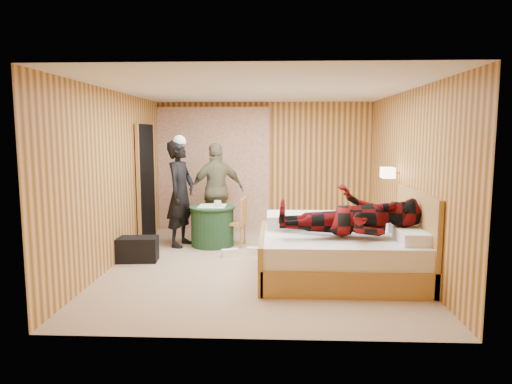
{
  "coord_description": "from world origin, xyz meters",
  "views": [
    {
      "loc": [
        0.22,
        -6.5,
        1.88
      ],
      "look_at": [
        -0.06,
        0.02,
        1.05
      ],
      "focal_mm": 32.0,
      "sensor_mm": 36.0,
      "label": 1
    }
  ],
  "objects_px": {
    "bed": "(343,252)",
    "woman_standing": "(180,193)",
    "man_on_bed": "(349,204)",
    "round_table": "(212,226)",
    "chair_far": "(217,208)",
    "wall_lamp": "(388,173)",
    "nightstand": "(388,245)",
    "duffel_bag": "(136,249)",
    "man_at_table": "(217,190)",
    "chair_near": "(238,218)"
  },
  "relations": [
    {
      "from": "bed",
      "to": "woman_standing",
      "type": "xyz_separation_m",
      "value": [
        -2.49,
        1.59,
        0.56
      ]
    },
    {
      "from": "bed",
      "to": "man_on_bed",
      "type": "xyz_separation_m",
      "value": [
        0.03,
        -0.23,
        0.67
      ]
    },
    {
      "from": "round_table",
      "to": "chair_far",
      "type": "bearing_deg",
      "value": 90.74
    },
    {
      "from": "wall_lamp",
      "to": "man_on_bed",
      "type": "height_order",
      "value": "man_on_bed"
    },
    {
      "from": "nightstand",
      "to": "man_on_bed",
      "type": "distance_m",
      "value": 1.38
    },
    {
      "from": "bed",
      "to": "duffel_bag",
      "type": "relative_size",
      "value": 3.32
    },
    {
      "from": "round_table",
      "to": "man_at_table",
      "type": "xyz_separation_m",
      "value": [
        0.0,
        0.64,
        0.52
      ]
    },
    {
      "from": "man_on_bed",
      "to": "chair_near",
      "type": "bearing_deg",
      "value": 130.24
    },
    {
      "from": "chair_near",
      "to": "bed",
      "type": "bearing_deg",
      "value": 52.2
    },
    {
      "from": "round_table",
      "to": "man_on_bed",
      "type": "xyz_separation_m",
      "value": [
        1.99,
        -1.84,
        0.66
      ]
    },
    {
      "from": "nightstand",
      "to": "chair_near",
      "type": "distance_m",
      "value": 2.46
    },
    {
      "from": "chair_far",
      "to": "man_at_table",
      "type": "distance_m",
      "value": 0.32
    },
    {
      "from": "man_at_table",
      "to": "man_on_bed",
      "type": "relative_size",
      "value": 0.97
    },
    {
      "from": "nightstand",
      "to": "woman_standing",
      "type": "distance_m",
      "value": 3.43
    },
    {
      "from": "wall_lamp",
      "to": "woman_standing",
      "type": "xyz_separation_m",
      "value": [
        -3.29,
        0.56,
        -0.41
      ]
    },
    {
      "from": "man_at_table",
      "to": "chair_near",
      "type": "bearing_deg",
      "value": 99.18
    },
    {
      "from": "chair_far",
      "to": "woman_standing",
      "type": "xyz_separation_m",
      "value": [
        -0.52,
        -0.64,
        0.35
      ]
    },
    {
      "from": "wall_lamp",
      "to": "duffel_bag",
      "type": "height_order",
      "value": "wall_lamp"
    },
    {
      "from": "woman_standing",
      "to": "man_at_table",
      "type": "bearing_deg",
      "value": -24.13
    },
    {
      "from": "man_at_table",
      "to": "duffel_bag",
      "type": "bearing_deg",
      "value": 33.78
    },
    {
      "from": "duffel_bag",
      "to": "man_on_bed",
      "type": "height_order",
      "value": "man_on_bed"
    },
    {
      "from": "bed",
      "to": "nightstand",
      "type": "distance_m",
      "value": 1.02
    },
    {
      "from": "duffel_bag",
      "to": "man_on_bed",
      "type": "relative_size",
      "value": 0.36
    },
    {
      "from": "chair_far",
      "to": "nightstand",
      "type": "bearing_deg",
      "value": -35.22
    },
    {
      "from": "man_at_table",
      "to": "wall_lamp",
      "type": "bearing_deg",
      "value": 131.43
    },
    {
      "from": "chair_far",
      "to": "man_at_table",
      "type": "bearing_deg",
      "value": 67.14
    },
    {
      "from": "duffel_bag",
      "to": "man_at_table",
      "type": "xyz_separation_m",
      "value": [
        1.01,
        1.65,
        0.68
      ]
    },
    {
      "from": "nightstand",
      "to": "woman_standing",
      "type": "xyz_separation_m",
      "value": [
        -3.25,
        0.91,
        0.62
      ]
    },
    {
      "from": "man_at_table",
      "to": "bed",
      "type": "bearing_deg",
      "value": 106.3
    },
    {
      "from": "round_table",
      "to": "chair_near",
      "type": "relative_size",
      "value": 0.94
    },
    {
      "from": "bed",
      "to": "man_on_bed",
      "type": "relative_size",
      "value": 1.2
    },
    {
      "from": "nightstand",
      "to": "man_on_bed",
      "type": "bearing_deg",
      "value": -128.72
    },
    {
      "from": "chair_near",
      "to": "duffel_bag",
      "type": "relative_size",
      "value": 1.28
    },
    {
      "from": "nightstand",
      "to": "round_table",
      "type": "distance_m",
      "value": 2.87
    },
    {
      "from": "woman_standing",
      "to": "man_at_table",
      "type": "xyz_separation_m",
      "value": [
        0.53,
        0.66,
        -0.03
      ]
    },
    {
      "from": "woman_standing",
      "to": "duffel_bag",
      "type": "bearing_deg",
      "value": 168.55
    },
    {
      "from": "bed",
      "to": "chair_far",
      "type": "relative_size",
      "value": 2.29
    },
    {
      "from": "chair_near",
      "to": "wall_lamp",
      "type": "bearing_deg",
      "value": 84.95
    },
    {
      "from": "bed",
      "to": "duffel_bag",
      "type": "xyz_separation_m",
      "value": [
        -2.97,
        0.61,
        -0.15
      ]
    },
    {
      "from": "bed",
      "to": "chair_far",
      "type": "xyz_separation_m",
      "value": [
        -1.97,
        2.23,
        0.21
      ]
    },
    {
      "from": "wall_lamp",
      "to": "nightstand",
      "type": "xyz_separation_m",
      "value": [
        -0.04,
        -0.35,
        -1.03
      ]
    },
    {
      "from": "woman_standing",
      "to": "wall_lamp",
      "type": "bearing_deg",
      "value": -85.09
    },
    {
      "from": "duffel_bag",
      "to": "woman_standing",
      "type": "bearing_deg",
      "value": 58.6
    },
    {
      "from": "wall_lamp",
      "to": "bed",
      "type": "relative_size",
      "value": 0.12
    },
    {
      "from": "bed",
      "to": "nightstand",
      "type": "relative_size",
      "value": 3.96
    },
    {
      "from": "duffel_bag",
      "to": "man_at_table",
      "type": "distance_m",
      "value": 2.05
    },
    {
      "from": "nightstand",
      "to": "duffel_bag",
      "type": "distance_m",
      "value": 3.73
    },
    {
      "from": "duffel_bag",
      "to": "chair_far",
      "type": "bearing_deg",
      "value": 52.86
    },
    {
      "from": "nightstand",
      "to": "man_on_bed",
      "type": "height_order",
      "value": "man_on_bed"
    },
    {
      "from": "wall_lamp",
      "to": "chair_near",
      "type": "xyz_separation_m",
      "value": [
        -2.32,
        0.57,
        -0.82
      ]
    }
  ]
}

